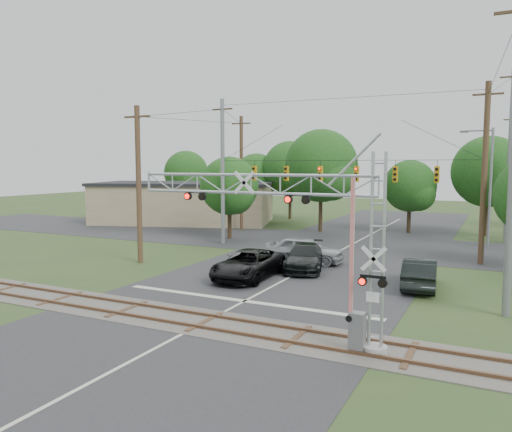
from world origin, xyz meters
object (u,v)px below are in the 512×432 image
at_px(car_dark, 305,257).
at_px(commercial_building, 184,202).
at_px(crossing_gantry, 295,227).
at_px(pickup_black, 248,265).
at_px(traffic_signal_span, 351,173).
at_px(sedan_silver, 304,250).
at_px(streetlight, 488,181).

xyz_separation_m(car_dark, commercial_building, (-20.88, 17.76, 1.45)).
bearing_deg(car_dark, crossing_gantry, -86.16).
relative_size(pickup_black, commercial_building, 0.27).
distance_m(crossing_gantry, pickup_black, 10.72).
bearing_deg(traffic_signal_span, commercial_building, 152.78).
relative_size(sedan_silver, streetlight, 0.55).
height_order(car_dark, commercial_building, commercial_building).
xyz_separation_m(crossing_gantry, traffic_signal_span, (-3.12, 18.36, 1.58)).
xyz_separation_m(crossing_gantry, streetlight, (5.53, 26.17, 0.96)).
xyz_separation_m(sedan_silver, streetlight, (10.35, 12.38, 4.27)).
relative_size(sedan_silver, commercial_building, 0.24).
relative_size(traffic_signal_span, sedan_silver, 3.83).
distance_m(traffic_signal_span, streetlight, 11.68).
distance_m(pickup_black, commercial_building, 28.56).
relative_size(crossing_gantry, streetlight, 1.07).
bearing_deg(sedan_silver, traffic_signal_span, -25.08).
bearing_deg(car_dark, commercial_building, 124.56).
xyz_separation_m(pickup_black, sedan_silver, (1.24, 5.61, 0.07)).
relative_size(car_dark, commercial_building, 0.25).
bearing_deg(crossing_gantry, commercial_building, 130.12).
distance_m(traffic_signal_span, car_dark, 8.27).
bearing_deg(commercial_building, crossing_gantry, -67.63).
bearing_deg(streetlight, commercial_building, 173.64).
height_order(commercial_building, streetlight, streetlight).
height_order(traffic_signal_span, sedan_silver, traffic_signal_span).
distance_m(crossing_gantry, commercial_building, 38.72).
distance_m(car_dark, streetlight, 17.80).
xyz_separation_m(car_dark, sedan_silver, (-0.77, 1.98, 0.09)).
xyz_separation_m(traffic_signal_span, pickup_black, (-2.93, -10.18, -4.96)).
bearing_deg(car_dark, pickup_black, -134.05).
distance_m(traffic_signal_span, pickup_black, 11.70).
relative_size(crossing_gantry, traffic_signal_span, 0.51).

